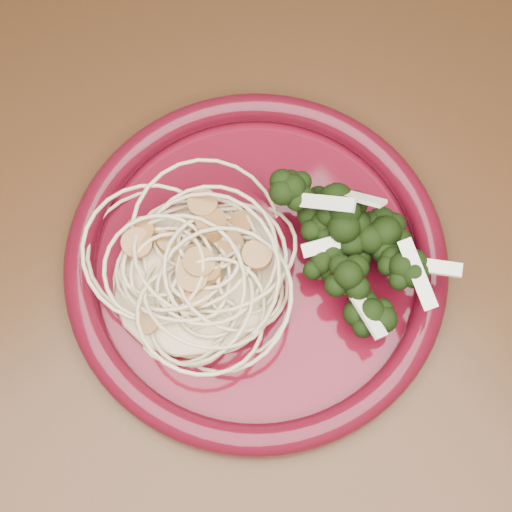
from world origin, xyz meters
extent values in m
plane|color=brown|center=(0.00, 0.00, 0.00)|extent=(3.50, 3.50, 0.00)
cube|color=#472814|center=(0.00, 0.00, 0.73)|extent=(1.20, 0.80, 0.04)
cylinder|color=#540916|center=(-0.10, -0.06, 0.75)|extent=(0.36, 0.36, 0.01)
torus|color=#540715|center=(-0.10, -0.06, 0.76)|extent=(0.36, 0.36, 0.02)
ellipsoid|color=beige|center=(-0.14, -0.05, 0.77)|extent=(0.16, 0.15, 0.03)
ellipsoid|color=black|center=(-0.05, -0.07, 0.78)|extent=(0.13, 0.17, 0.05)
camera|label=1|loc=(-0.21, -0.21, 1.27)|focal=50.00mm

